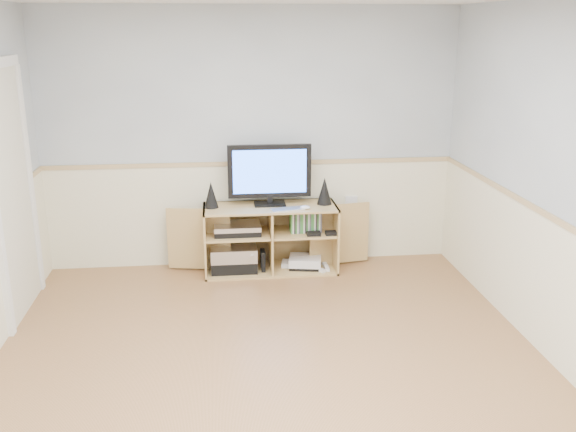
{
  "coord_description": "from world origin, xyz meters",
  "views": [
    {
      "loc": [
        -0.34,
        -3.9,
        2.32
      ],
      "look_at": [
        0.24,
        1.2,
        0.78
      ],
      "focal_mm": 40.0,
      "sensor_mm": 36.0,
      "label": 1
    }
  ],
  "objects_px": {
    "monitor": "(270,173)",
    "game_consoles": "(304,262)",
    "media_cabinet": "(270,236)",
    "keyboard": "(287,209)"
  },
  "relations": [
    {
      "from": "keyboard",
      "to": "game_consoles",
      "type": "xyz_separation_m",
      "value": [
        0.18,
        0.13,
        -0.59
      ]
    },
    {
      "from": "keyboard",
      "to": "game_consoles",
      "type": "bearing_deg",
      "value": 23.68
    },
    {
      "from": "media_cabinet",
      "to": "monitor",
      "type": "distance_m",
      "value": 0.64
    },
    {
      "from": "keyboard",
      "to": "monitor",
      "type": "bearing_deg",
      "value": 116.73
    },
    {
      "from": "monitor",
      "to": "game_consoles",
      "type": "height_order",
      "value": "monitor"
    },
    {
      "from": "media_cabinet",
      "to": "keyboard",
      "type": "xyz_separation_m",
      "value": [
        0.15,
        -0.2,
        0.32
      ]
    },
    {
      "from": "monitor",
      "to": "keyboard",
      "type": "xyz_separation_m",
      "value": [
        0.15,
        -0.19,
        -0.31
      ]
    },
    {
      "from": "monitor",
      "to": "keyboard",
      "type": "bearing_deg",
      "value": -51.47
    },
    {
      "from": "keyboard",
      "to": "media_cabinet",
      "type": "bearing_deg",
      "value": 115.55
    },
    {
      "from": "media_cabinet",
      "to": "game_consoles",
      "type": "xyz_separation_m",
      "value": [
        0.33,
        -0.07,
        -0.26
      ]
    }
  ]
}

